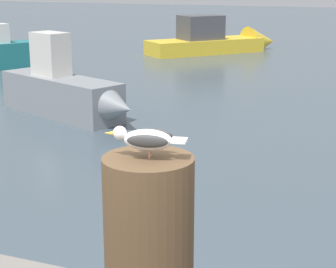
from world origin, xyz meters
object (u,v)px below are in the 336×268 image
seagull (146,139)px  boat_yellow (221,41)px  mooring_post (149,242)px  boat_teal (8,52)px  boat_grey (67,92)px

seagull → boat_yellow: (-5.95, 21.23, -1.90)m
mooring_post → boat_yellow: 22.09m
mooring_post → boat_teal: (-11.57, 14.28, -1.29)m
boat_yellow → boat_grey: boat_grey is taller
seagull → boat_yellow: bearing=105.7°
boat_yellow → mooring_post: bearing=-74.3°
seagull → boat_grey: seagull is taller
seagull → boat_grey: bearing=123.7°
seagull → boat_teal: 18.46m
boat_yellow → boat_grey: 12.47m
mooring_post → seagull: bearing=-168.8°
boat_grey → boat_yellow: bearing=90.6°
boat_grey → seagull: bearing=-56.3°
seagull → boat_grey: size_ratio=0.10×
mooring_post → boat_yellow: (-5.96, 21.22, -1.38)m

